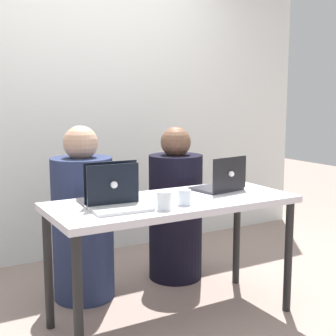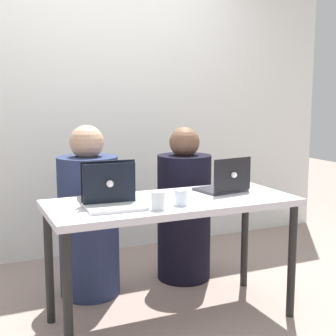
% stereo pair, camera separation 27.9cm
% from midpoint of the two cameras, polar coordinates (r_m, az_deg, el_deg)
% --- Properties ---
extents(ground_plane, '(12.00, 12.00, 0.00)m').
position_cam_midpoint_polar(ground_plane, '(3.03, 3.28, -17.92)').
color(ground_plane, gray).
extents(back_wall, '(4.50, 0.10, 2.65)m').
position_cam_midpoint_polar(back_wall, '(4.07, -6.19, 8.22)').
color(back_wall, white).
rests_on(back_wall, ground).
extents(desk, '(1.48, 0.62, 0.75)m').
position_cam_midpoint_polar(desk, '(2.79, 3.40, -5.50)').
color(desk, silver).
rests_on(desk, ground).
extents(person_on_left, '(0.49, 0.49, 1.17)m').
position_cam_midpoint_polar(person_on_left, '(3.22, -7.19, -6.41)').
color(person_on_left, navy).
rests_on(person_on_left, ground).
extents(person_on_right, '(0.48, 0.48, 1.14)m').
position_cam_midpoint_polar(person_on_right, '(3.49, 4.27, -5.41)').
color(person_on_right, black).
rests_on(person_on_right, ground).
extents(laptop_back_right, '(0.32, 0.28, 0.23)m').
position_cam_midpoint_polar(laptop_back_right, '(3.02, 9.55, -1.99)').
color(laptop_back_right, '#34343B').
rests_on(laptop_back_right, desk).
extents(laptop_back_left, '(0.31, 0.29, 0.24)m').
position_cam_midpoint_polar(laptop_back_left, '(2.67, -4.53, -3.22)').
color(laptop_back_left, '#3A3539').
rests_on(laptop_back_left, desk).
extents(laptop_front_left, '(0.32, 0.30, 0.25)m').
position_cam_midpoint_polar(laptop_front_left, '(2.58, -3.76, -3.60)').
color(laptop_front_left, silver).
rests_on(laptop_front_left, desk).
extents(water_glass_center, '(0.08, 0.08, 0.09)m').
position_cam_midpoint_polar(water_glass_center, '(2.62, 4.62, -3.77)').
color(water_glass_center, silver).
rests_on(water_glass_center, desk).
extents(water_glass_left, '(0.08, 0.08, 0.10)m').
position_cam_midpoint_polar(water_glass_left, '(2.51, 1.98, -4.17)').
color(water_glass_left, white).
rests_on(water_glass_left, desk).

